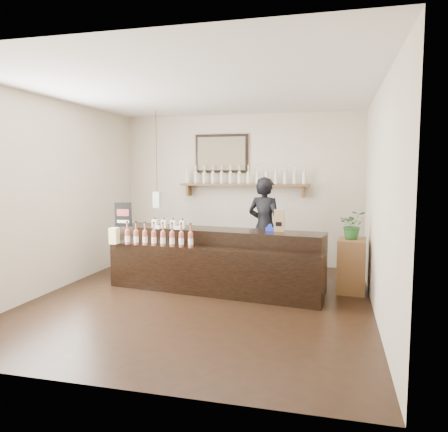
% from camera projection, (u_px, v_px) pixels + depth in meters
% --- Properties ---
extents(ground, '(5.00, 5.00, 0.00)m').
position_uv_depth(ground, '(201.00, 300.00, 5.96)').
color(ground, black).
rests_on(ground, ground).
extents(room_shell, '(5.00, 5.00, 5.00)m').
position_uv_depth(room_shell, '(200.00, 175.00, 5.79)').
color(room_shell, beige).
rests_on(room_shell, ground).
extents(back_wall_decor, '(2.66, 0.96, 1.69)m').
position_uv_depth(back_wall_decor, '(231.00, 171.00, 8.10)').
color(back_wall_decor, brown).
rests_on(back_wall_decor, ground).
extents(counter, '(3.23, 1.26, 1.04)m').
position_uv_depth(counter, '(215.00, 261.00, 6.47)').
color(counter, black).
rests_on(counter, ground).
extents(promo_sign, '(0.27, 0.05, 0.38)m').
position_uv_depth(promo_sign, '(123.00, 215.00, 6.80)').
color(promo_sign, black).
rests_on(promo_sign, counter).
extents(paper_bag, '(0.15, 0.11, 0.31)m').
position_uv_depth(paper_bag, '(279.00, 221.00, 6.27)').
color(paper_bag, '#9A724A').
rests_on(paper_bag, counter).
extents(tape_dispenser, '(0.13, 0.06, 0.11)m').
position_uv_depth(tape_dispenser, '(270.00, 228.00, 6.31)').
color(tape_dispenser, '#1B30BF').
rests_on(tape_dispenser, counter).
extents(side_cabinet, '(0.43, 0.56, 0.78)m').
position_uv_depth(side_cabinet, '(352.00, 265.00, 6.34)').
color(side_cabinet, brown).
rests_on(side_cabinet, ground).
extents(potted_plant, '(0.40, 0.35, 0.41)m').
position_uv_depth(potted_plant, '(353.00, 225.00, 6.28)').
color(potted_plant, '#255C26').
rests_on(potted_plant, side_cabinet).
extents(shopkeeper, '(0.79, 0.65, 1.88)m').
position_uv_depth(shopkeeper, '(265.00, 221.00, 7.21)').
color(shopkeeper, black).
rests_on(shopkeeper, ground).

